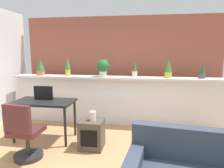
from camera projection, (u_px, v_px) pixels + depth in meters
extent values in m
cube|color=silver|center=(117.00, 101.00, 4.63)|extent=(4.78, 0.16, 1.06)
cube|color=silver|center=(117.00, 78.00, 4.50)|extent=(4.78, 0.37, 0.04)
cube|color=#9E5442|center=(120.00, 68.00, 5.09)|extent=(4.78, 0.10, 2.50)
cylinder|color=#C66B42|center=(41.00, 73.00, 4.76)|extent=(0.18, 0.18, 0.11)
cone|color=#2D7033|center=(40.00, 65.00, 4.73)|extent=(0.19, 0.19, 0.26)
cylinder|color=gold|center=(68.00, 73.00, 4.66)|extent=(0.11, 0.11, 0.15)
sphere|color=#3D843D|center=(68.00, 68.00, 4.65)|extent=(0.11, 0.11, 0.11)
cone|color=#3D843D|center=(68.00, 62.00, 4.62)|extent=(0.10, 0.10, 0.23)
cylinder|color=silver|center=(103.00, 74.00, 4.51)|extent=(0.16, 0.16, 0.13)
sphere|color=#235B2D|center=(103.00, 66.00, 4.48)|extent=(0.29, 0.29, 0.29)
cylinder|color=silver|center=(135.00, 74.00, 4.42)|extent=(0.11, 0.11, 0.13)
cone|color=#2D7033|center=(135.00, 66.00, 4.39)|extent=(0.09, 0.09, 0.24)
cylinder|color=gold|center=(168.00, 75.00, 4.35)|extent=(0.15, 0.15, 0.12)
cone|color=#3D843D|center=(169.00, 66.00, 4.31)|extent=(0.15, 0.15, 0.28)
cylinder|color=#4C4C51|center=(202.00, 76.00, 4.24)|extent=(0.14, 0.14, 0.11)
cone|color=#235B2D|center=(203.00, 68.00, 4.22)|extent=(0.10, 0.10, 0.22)
cylinder|color=black|center=(13.00, 124.00, 3.67)|extent=(0.04, 0.04, 0.71)
cylinder|color=black|center=(65.00, 127.00, 3.52)|extent=(0.04, 0.04, 0.71)
cylinder|color=black|center=(28.00, 116.00, 4.16)|extent=(0.04, 0.04, 0.71)
cylinder|color=black|center=(75.00, 118.00, 4.00)|extent=(0.04, 0.04, 0.71)
cube|color=black|center=(44.00, 102.00, 3.78)|extent=(1.10, 0.60, 0.04)
cube|color=black|center=(43.00, 93.00, 3.84)|extent=(0.37, 0.04, 0.26)
cylinder|color=#262628|center=(29.00, 156.00, 3.20)|extent=(0.44, 0.44, 0.07)
cylinder|color=#333333|center=(28.00, 143.00, 3.16)|extent=(0.06, 0.06, 0.34)
cube|color=#4C2323|center=(27.00, 131.00, 3.13)|extent=(0.44, 0.44, 0.08)
cube|color=#4C2323|center=(17.00, 119.00, 2.91)|extent=(0.45, 0.12, 0.42)
cube|color=#4C4238|center=(92.00, 134.00, 3.51)|extent=(0.40, 0.40, 0.50)
cube|color=black|center=(89.00, 138.00, 3.33)|extent=(0.28, 0.04, 0.28)
cylinder|color=silver|center=(93.00, 116.00, 3.44)|extent=(0.11, 0.11, 0.16)
cube|color=#333D4C|center=(200.00, 145.00, 2.33)|extent=(1.57, 0.36, 0.40)
cube|color=#333D4C|center=(135.00, 159.00, 2.26)|extent=(0.26, 0.77, 0.16)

